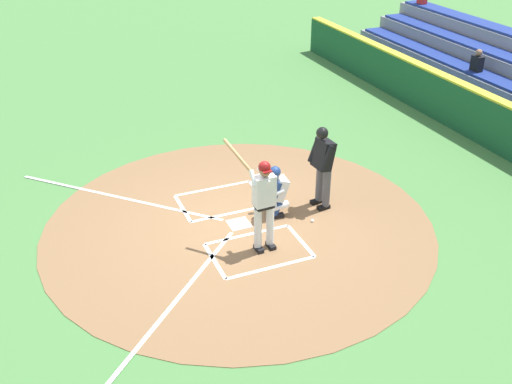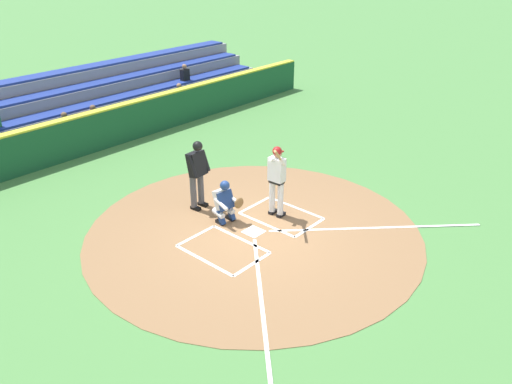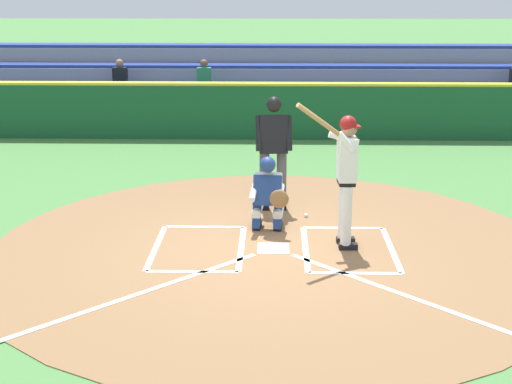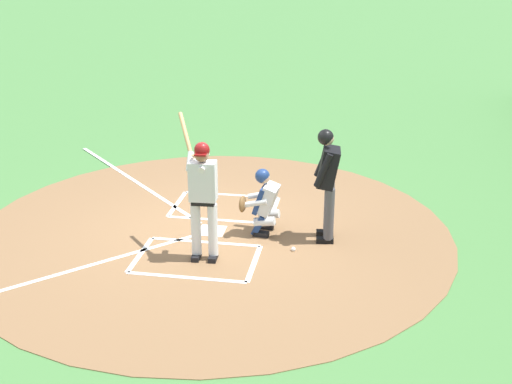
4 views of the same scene
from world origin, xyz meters
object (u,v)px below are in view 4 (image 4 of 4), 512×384
at_px(plate_umpire, 328,178).
at_px(baseball, 293,249).
at_px(catcher, 263,200).
at_px(batter, 203,192).

relative_size(plate_umpire, baseball, 25.20).
bearing_deg(catcher, plate_umpire, -93.78).
bearing_deg(batter, catcher, -34.77).
relative_size(batter, catcher, 1.88).
distance_m(batter, baseball, 1.76).
bearing_deg(plate_umpire, catcher, 86.22).
bearing_deg(catcher, batter, 145.23).
distance_m(catcher, baseball, 1.00).
relative_size(catcher, baseball, 15.27).
bearing_deg(baseball, catcher, 44.20).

